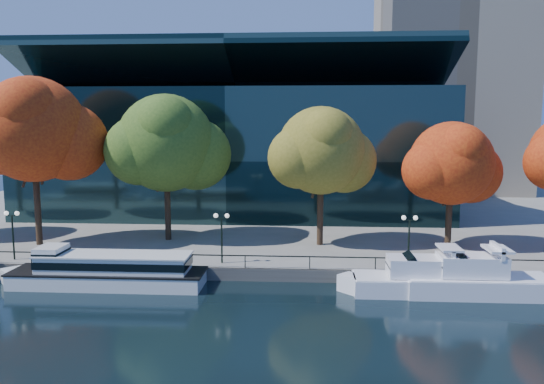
# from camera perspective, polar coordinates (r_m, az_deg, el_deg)

# --- Properties ---
(ground) EXTENTS (160.00, 160.00, 0.00)m
(ground) POSITION_cam_1_polar(r_m,az_deg,el_deg) (38.76, -3.45, -10.84)
(ground) COLOR black
(ground) RESTS_ON ground
(promenade) EXTENTS (90.00, 67.08, 1.00)m
(promenade) POSITION_cam_1_polar(r_m,az_deg,el_deg) (73.95, 0.02, -1.57)
(promenade) COLOR slate
(promenade) RESTS_ON ground
(railing) EXTENTS (88.20, 0.08, 0.99)m
(railing) POSITION_cam_1_polar(r_m,az_deg,el_deg) (41.31, -2.91, -6.87)
(railing) COLOR black
(railing) RESTS_ON promenade
(convention_building) EXTENTS (50.00, 24.57, 21.43)m
(convention_building) POSITION_cam_1_polar(r_m,az_deg,el_deg) (68.93, -3.55, 4.45)
(convention_building) COLOR black
(convention_building) RESTS_ON ground
(tour_boat) EXTENTS (15.83, 3.53, 3.00)m
(tour_boat) POSITION_cam_1_polar(r_m,az_deg,el_deg) (41.94, -17.71, -7.94)
(tour_boat) COLOR silver
(tour_boat) RESTS_ON ground
(cruiser_near) EXTENTS (11.98, 3.08, 3.47)m
(cruiser_near) POSITION_cam_1_polar(r_m,az_deg,el_deg) (39.82, 15.91, -9.00)
(cruiser_near) COLOR white
(cruiser_near) RESTS_ON ground
(cruiser_far) EXTENTS (11.38, 3.16, 3.72)m
(cruiser_far) POSITION_cam_1_polar(r_m,az_deg,el_deg) (40.51, 20.63, -8.76)
(cruiser_far) COLOR white
(cruiser_far) RESTS_ON ground
(tree_1) EXTENTS (11.86, 9.72, 15.30)m
(tree_1) POSITION_cam_1_polar(r_m,az_deg,el_deg) (52.32, -24.15, 5.94)
(tree_1) COLOR black
(tree_1) RESTS_ON promenade
(tree_2) EXTENTS (11.46, 9.40, 13.84)m
(tree_2) POSITION_cam_1_polar(r_m,az_deg,el_deg) (50.82, -11.14, 4.97)
(tree_2) COLOR black
(tree_2) RESTS_ON promenade
(tree_3) EXTENTS (9.93, 8.14, 12.63)m
(tree_3) POSITION_cam_1_polar(r_m,az_deg,el_deg) (48.00, 5.48, 4.25)
(tree_3) COLOR black
(tree_3) RESTS_ON promenade
(tree_4) EXTENTS (9.25, 7.59, 11.28)m
(tree_4) POSITION_cam_1_polar(r_m,az_deg,el_deg) (49.58, 18.89, 2.74)
(tree_4) COLOR black
(tree_4) RESTS_ON promenade
(lamp_0) EXTENTS (1.26, 0.36, 4.03)m
(lamp_0) POSITION_cam_1_polar(r_m,az_deg,el_deg) (48.14, -26.15, -3.09)
(lamp_0) COLOR black
(lamp_0) RESTS_ON promenade
(lamp_1) EXTENTS (1.26, 0.36, 4.03)m
(lamp_1) POSITION_cam_1_polar(r_m,az_deg,el_deg) (42.34, -5.45, -3.71)
(lamp_1) COLOR black
(lamp_1) RESTS_ON promenade
(lamp_2) EXTENTS (1.26, 0.36, 4.03)m
(lamp_2) POSITION_cam_1_polar(r_m,az_deg,el_deg) (42.59, 14.55, -3.85)
(lamp_2) COLOR black
(lamp_2) RESTS_ON promenade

